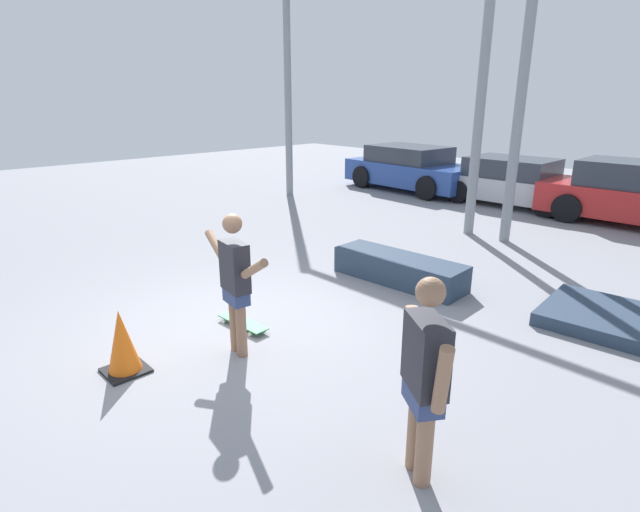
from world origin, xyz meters
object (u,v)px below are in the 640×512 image
object	(u,v)px
bystander	(425,374)
traffic_cone	(122,342)
skateboarder	(235,278)
parked_car_blue	(411,169)
grind_box	(399,269)
skateboard	(243,322)
parked_car_red	(640,195)
parked_car_silver	(514,182)

from	to	relation	value
bystander	traffic_cone	bearing A→B (deg)	52.18
skateboarder	parked_car_blue	xyz separation A→B (m)	(-4.96, 9.83, -0.25)
skateboarder	grind_box	size ratio (longest dim) A/B	0.76
skateboard	parked_car_blue	distance (m)	10.43
grind_box	traffic_cone	xyz separation A→B (m)	(-0.31, -4.29, 0.14)
parked_car_blue	traffic_cone	bearing A→B (deg)	-64.50
skateboarder	parked_car_blue	size ratio (longest dim) A/B	0.38
traffic_cone	skateboard	bearing A→B (deg)	91.08
parked_car_red	traffic_cone	xyz separation A→B (m)	(-1.75, -11.09, -0.34)
skateboarder	bystander	distance (m)	2.58
parked_car_blue	parked_car_red	world-z (taller)	parked_car_red
skateboard	parked_car_blue	size ratio (longest dim) A/B	0.19
parked_car_blue	parked_car_silver	distance (m)	3.24
parked_car_red	grind_box	bearing A→B (deg)	-104.71
traffic_cone	bystander	bearing A→B (deg)	18.55
skateboarder	skateboard	bearing A→B (deg)	149.68
parked_car_silver	parked_car_red	size ratio (longest dim) A/B	0.93
bystander	traffic_cone	world-z (taller)	bystander
skateboard	bystander	distance (m)	3.24
skateboarder	parked_car_red	xyz separation A→B (m)	(1.27, 9.96, -0.23)
skateboarder	skateboard	distance (m)	1.07
parked_car_silver	traffic_cone	distance (m)	11.25
skateboard	traffic_cone	size ratio (longest dim) A/B	1.12
skateboarder	parked_car_red	bearing A→B (deg)	91.12
grind_box	parked_car_silver	size ratio (longest dim) A/B	0.55
parked_car_blue	skateboarder	bearing A→B (deg)	-59.93
skateboard	parked_car_red	distance (m)	9.74
parked_car_silver	skateboard	bearing A→B (deg)	-84.13
parked_car_silver	bystander	world-z (taller)	bystander
bystander	skateboarder	bearing A→B (deg)	31.38
parked_car_silver	bystander	distance (m)	11.03
skateboard	traffic_cone	xyz separation A→B (m)	(0.03, -1.54, 0.29)
parked_car_blue	parked_car_silver	bearing A→B (deg)	7.13
bystander	traffic_cone	size ratio (longest dim) A/B	2.31
skateboard	bystander	size ratio (longest dim) A/B	0.48
parked_car_silver	parked_car_red	xyz separation A→B (m)	(3.00, -0.08, 0.08)
skateboard	grind_box	size ratio (longest dim) A/B	0.37
skateboarder	parked_car_silver	bearing A→B (deg)	108.14
parked_car_silver	parked_car_red	distance (m)	3.00
parked_car_blue	parked_car_red	size ratio (longest dim) A/B	1.01
skateboarder	parked_car_red	distance (m)	10.05
grind_box	parked_car_blue	size ratio (longest dim) A/B	0.50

